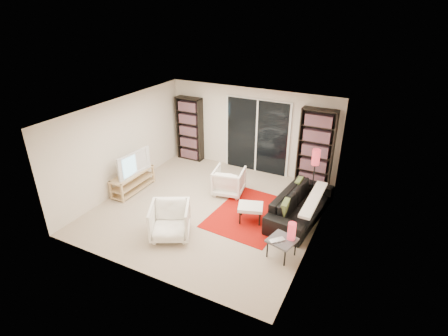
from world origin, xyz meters
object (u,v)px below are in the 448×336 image
(side_table, at_px, (282,241))
(tv_stand, at_px, (133,181))
(bookshelf_left, at_px, (190,129))
(armchair_front, at_px, (170,221))
(bookshelf_right, at_px, (316,148))
(sofa, at_px, (301,205))
(ottoman, at_px, (250,208))
(floor_lamp, at_px, (315,163))
(armchair_back, at_px, (229,181))

(side_table, bearing_deg, tv_stand, 169.76)
(bookshelf_left, bearing_deg, armchair_front, -64.32)
(bookshelf_right, height_order, tv_stand, bookshelf_right)
(sofa, height_order, ottoman, sofa)
(sofa, height_order, floor_lamp, floor_lamp)
(bookshelf_left, bearing_deg, armchair_back, -35.34)
(sofa, bearing_deg, bookshelf_right, 11.45)
(bookshelf_right, height_order, armchair_back, bookshelf_right)
(tv_stand, bearing_deg, armchair_front, -30.84)
(sofa, bearing_deg, floor_lamp, 2.95)
(bookshelf_left, distance_m, sofa, 4.41)
(armchair_front, bearing_deg, side_table, -17.27)
(sofa, distance_m, side_table, 1.51)
(sofa, height_order, side_table, sofa)
(armchair_back, distance_m, ottoman, 1.35)
(bookshelf_left, height_order, floor_lamp, bookshelf_left)
(armchair_front, bearing_deg, ottoman, 17.25)
(tv_stand, xyz_separation_m, armchair_back, (2.30, 1.00, 0.08))
(armchair_back, relative_size, side_table, 1.29)
(tv_stand, distance_m, side_table, 4.38)
(armchair_front, bearing_deg, tv_stand, 121.49)
(armchair_front, height_order, floor_lamp, floor_lamp)
(bookshelf_right, bearing_deg, armchair_back, -141.10)
(armchair_front, relative_size, ottoman, 1.24)
(ottoman, xyz_separation_m, floor_lamp, (1.02, 1.47, 0.72))
(tv_stand, relative_size, ottoman, 2.00)
(bookshelf_right, relative_size, side_table, 3.56)
(armchair_back, xyz_separation_m, floor_lamp, (2.00, 0.55, 0.72))
(bookshelf_left, relative_size, sofa, 0.89)
(armchair_front, xyz_separation_m, side_table, (2.30, 0.42, -0.02))
(bookshelf_right, bearing_deg, armchair_front, -119.85)
(sofa, bearing_deg, side_table, -171.99)
(bookshelf_left, relative_size, ottoman, 2.96)
(armchair_back, distance_m, floor_lamp, 2.20)
(armchair_front, bearing_deg, bookshelf_right, 32.48)
(bookshelf_left, distance_m, bookshelf_right, 3.85)
(bookshelf_left, xyz_separation_m, bookshelf_right, (3.85, -0.00, 0.07))
(tv_stand, relative_size, side_table, 2.23)
(sofa, height_order, armchair_back, armchair_back)
(bookshelf_right, bearing_deg, ottoman, -108.93)
(tv_stand, distance_m, sofa, 4.32)
(bookshelf_left, height_order, tv_stand, bookshelf_left)
(bookshelf_left, bearing_deg, bookshelf_right, -0.00)
(floor_lamp, bearing_deg, armchair_front, -129.96)
(armchair_front, height_order, ottoman, armchair_front)
(armchair_back, relative_size, floor_lamp, 0.55)
(bookshelf_right, distance_m, armchair_back, 2.42)
(bookshelf_right, xyz_separation_m, tv_stand, (-4.10, -2.45, -0.79))
(bookshelf_left, relative_size, armchair_front, 2.38)
(sofa, bearing_deg, armchair_front, 136.84)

